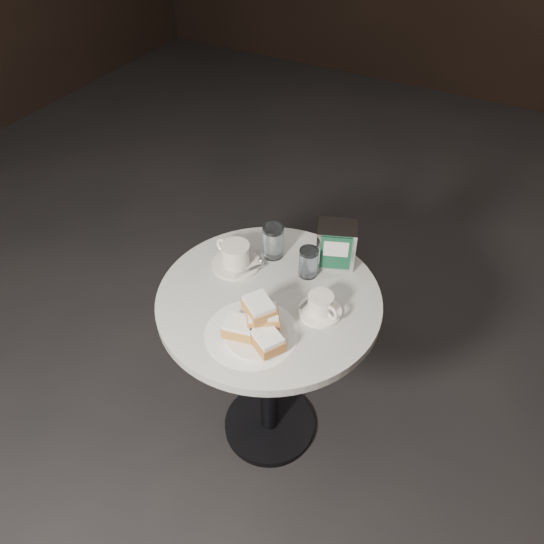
{
  "coord_description": "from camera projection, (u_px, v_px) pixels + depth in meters",
  "views": [
    {
      "loc": [
        0.56,
        -1.01,
        1.91
      ],
      "look_at": [
        0.0,
        0.02,
        0.83
      ],
      "focal_mm": 35.0,
      "sensor_mm": 36.0,
      "label": 1
    }
  ],
  "objects": [
    {
      "name": "water_glass_left",
      "position": [
        273.0,
        242.0,
        1.75
      ],
      "size": [
        0.07,
        0.07,
        0.11
      ],
      "rotation": [
        0.0,
        0.0,
        -0.02
      ],
      "color": "white",
      "rests_on": "cafe_table"
    },
    {
      "name": "sugar_spill",
      "position": [
        251.0,
        333.0,
        1.53
      ],
      "size": [
        0.33,
        0.33,
        0.0
      ],
      "primitive_type": "cylinder",
      "rotation": [
        0.0,
        0.0,
        -0.25
      ],
      "color": "white",
      "rests_on": "cafe_table"
    },
    {
      "name": "water_glass_right",
      "position": [
        308.0,
        263.0,
        1.68
      ],
      "size": [
        0.08,
        0.08,
        0.1
      ],
      "rotation": [
        0.0,
        0.0,
        0.26
      ],
      "color": "white",
      "rests_on": "cafe_table"
    },
    {
      "name": "cafe_table",
      "position": [
        269.0,
        338.0,
        1.78
      ],
      "size": [
        0.7,
        0.7,
        0.74
      ],
      "color": "black",
      "rests_on": "ground"
    },
    {
      "name": "coffee_cup_left",
      "position": [
        236.0,
        256.0,
        1.73
      ],
      "size": [
        0.19,
        0.19,
        0.08
      ],
      "rotation": [
        0.0,
        0.0,
        -0.25
      ],
      "color": "silver",
      "rests_on": "cafe_table"
    },
    {
      "name": "napkin_dispenser",
      "position": [
        336.0,
        245.0,
        1.71
      ],
      "size": [
        0.15,
        0.14,
        0.15
      ],
      "rotation": [
        0.0,
        0.0,
        0.37
      ],
      "color": "white",
      "rests_on": "cafe_table"
    },
    {
      "name": "beignet_plate",
      "position": [
        257.0,
        326.0,
        1.49
      ],
      "size": [
        0.2,
        0.2,
        0.12
      ],
      "rotation": [
        0.0,
        0.0,
        -0.09
      ],
      "color": "silver",
      "rests_on": "cafe_table"
    },
    {
      "name": "coffee_cup_right",
      "position": [
        321.0,
        306.0,
        1.57
      ],
      "size": [
        0.17,
        0.17,
        0.07
      ],
      "rotation": [
        0.0,
        0.0,
        -0.42
      ],
      "color": "white",
      "rests_on": "cafe_table"
    },
    {
      "name": "ground",
      "position": [
        270.0,
        426.0,
        2.14
      ],
      "size": [
        7.0,
        7.0,
        0.0
      ],
      "primitive_type": "plane",
      "color": "black",
      "rests_on": "ground"
    }
  ]
}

